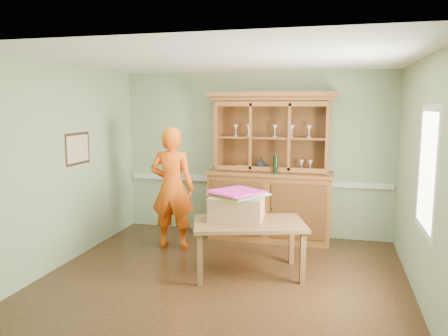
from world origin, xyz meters
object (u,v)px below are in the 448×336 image
(person, at_px, (172,188))
(cardboard_box, at_px, (237,208))
(china_hutch, at_px, (270,189))
(dining_table, at_px, (249,228))

(person, bearing_deg, cardboard_box, 145.67)
(person, bearing_deg, china_hutch, -152.67)
(china_hutch, relative_size, person, 1.28)
(cardboard_box, height_order, person, person)
(dining_table, xyz_separation_m, cardboard_box, (-0.18, 0.07, 0.24))
(china_hutch, bearing_deg, person, -149.60)
(person, bearing_deg, dining_table, 146.72)
(china_hutch, height_order, person, china_hutch)
(china_hutch, relative_size, cardboard_box, 3.52)
(china_hutch, xyz_separation_m, cardboard_box, (-0.21, -1.51, 0.03))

